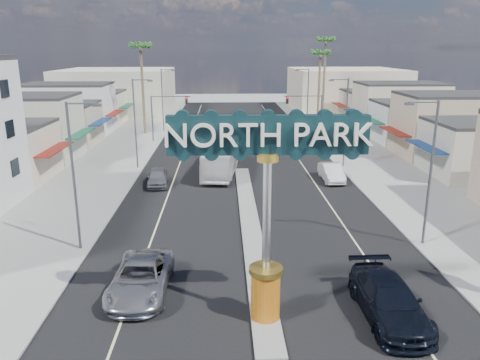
{
  "coord_description": "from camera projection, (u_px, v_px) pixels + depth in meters",
  "views": [
    {
      "loc": [
        -1.82,
        -16.66,
        11.91
      ],
      "look_at": [
        -0.8,
        11.45,
        3.93
      ],
      "focal_mm": 35.0,
      "sensor_mm": 36.0,
      "label": 1
    }
  ],
  "objects": [
    {
      "name": "traffic_signal_left",
      "position": [
        166.0,
        109.0,
        60.14
      ],
      "size": [
        5.09,
        0.45,
        6.0
      ],
      "color": "#47474C",
      "rests_on": "ground"
    },
    {
      "name": "traffic_signal_right",
      "position": [
        308.0,
        109.0,
        60.78
      ],
      "size": [
        5.09,
        0.45,
        6.0
      ],
      "color": "#47474C",
      "rests_on": "ground"
    },
    {
      "name": "car_parked_left",
      "position": [
        158.0,
        177.0,
        41.81
      ],
      "size": [
        2.14,
        4.56,
        1.51
      ],
      "primitive_type": "imported",
      "rotation": [
        0.0,
        0.0,
        0.08
      ],
      "color": "slate",
      "rests_on": "ground"
    },
    {
      "name": "road",
      "position": [
        241.0,
        168.0,
        48.17
      ],
      "size": [
        20.0,
        120.0,
        0.01
      ],
      "primitive_type": "cube",
      "color": "black",
      "rests_on": "ground"
    },
    {
      "name": "suv_left",
      "position": [
        141.0,
        278.0,
        23.37
      ],
      "size": [
        2.92,
        6.07,
        1.67
      ],
      "primitive_type": "imported",
      "rotation": [
        0.0,
        0.0,
        -0.03
      ],
      "color": "#9D9DA2",
      "rests_on": "ground"
    },
    {
      "name": "backdrop_far_left",
      "position": [
        118.0,
        91.0,
        89.58
      ],
      "size": [
        20.0,
        20.0,
        8.0
      ],
      "primitive_type": "cube",
      "color": "#B7B29E",
      "rests_on": "ground"
    },
    {
      "name": "streetlight_l_near",
      "position": [
        76.0,
        170.0,
        27.2
      ],
      "size": [
        2.03,
        0.22,
        9.0
      ],
      "color": "#47474C",
      "rests_on": "ground"
    },
    {
      "name": "storefront_row_left",
      "position": [
        48.0,
        121.0,
        59.02
      ],
      "size": [
        12.0,
        42.0,
        6.0
      ],
      "primitive_type": "cube",
      "color": "beige",
      "rests_on": "ground"
    },
    {
      "name": "car_parked_right",
      "position": [
        331.0,
        172.0,
        43.33
      ],
      "size": [
        1.72,
        4.78,
        1.57
      ],
      "primitive_type": "imported",
      "rotation": [
        0.0,
        0.0,
        0.01
      ],
      "color": "silver",
      "rests_on": "ground"
    },
    {
      "name": "sidewalk_right",
      "position": [
        375.0,
        166.0,
        48.64
      ],
      "size": [
        8.0,
        120.0,
        0.12
      ],
      "primitive_type": "cube",
      "color": "gray",
      "rests_on": "ground"
    },
    {
      "name": "palm_right_mid",
      "position": [
        320.0,
        57.0,
        70.73
      ],
      "size": [
        2.6,
        2.6,
        12.1
      ],
      "color": "brown",
      "rests_on": "ground"
    },
    {
      "name": "suv_right",
      "position": [
        389.0,
        300.0,
        21.19
      ],
      "size": [
        2.63,
        6.18,
        1.78
      ],
      "primitive_type": "imported",
      "rotation": [
        0.0,
        0.0,
        0.02
      ],
      "color": "black",
      "rests_on": "ground"
    },
    {
      "name": "backdrop_far_right",
      "position": [
        345.0,
        90.0,
        91.11
      ],
      "size": [
        20.0,
        20.0,
        8.0
      ],
      "primitive_type": "cube",
      "color": "beige",
      "rests_on": "ground"
    },
    {
      "name": "city_bus",
      "position": [
        222.0,
        157.0,
        45.95
      ],
      "size": [
        3.9,
        11.34,
        3.09
      ],
      "primitive_type": "imported",
      "rotation": [
        0.0,
        0.0,
        -0.12
      ],
      "color": "silver",
      "rests_on": "ground"
    },
    {
      "name": "streetlight_r_far",
      "position": [
        307.0,
        96.0,
        68.31
      ],
      "size": [
        2.03,
        0.22,
        9.0
      ],
      "color": "#47474C",
      "rests_on": "ground"
    },
    {
      "name": "palm_right_far",
      "position": [
        326.0,
        45.0,
        76.08
      ],
      "size": [
        2.6,
        2.6,
        14.1
      ],
      "color": "brown",
      "rests_on": "ground"
    },
    {
      "name": "streetlight_r_near",
      "position": [
        428.0,
        167.0,
        27.92
      ],
      "size": [
        2.03,
        0.22,
        9.0
      ],
      "color": "#47474C",
      "rests_on": "ground"
    },
    {
      "name": "streetlight_l_far",
      "position": [
        163.0,
        97.0,
        67.58
      ],
      "size": [
        2.03,
        0.22,
        9.0
      ],
      "color": "#47474C",
      "rests_on": "ground"
    },
    {
      "name": "streetlight_l_mid",
      "position": [
        136.0,
        119.0,
        46.43
      ],
      "size": [
        2.03,
        0.22,
        9.0
      ],
      "color": "#47474C",
      "rests_on": "ground"
    },
    {
      "name": "sidewalk_left",
      "position": [
        104.0,
        168.0,
        47.67
      ],
      "size": [
        8.0,
        120.0,
        0.12
      ],
      "primitive_type": "cube",
      "color": "gray",
      "rests_on": "ground"
    },
    {
      "name": "palm_left_far",
      "position": [
        141.0,
        51.0,
        63.81
      ],
      "size": [
        2.6,
        2.6,
        13.1
      ],
      "color": "brown",
      "rests_on": "ground"
    },
    {
      "name": "streetlight_r_mid",
      "position": [
        344.0,
        118.0,
        47.15
      ],
      "size": [
        2.03,
        0.22,
        9.0
      ],
      "color": "#47474C",
      "rests_on": "ground"
    },
    {
      "name": "storefront_row_right",
      "position": [
        422.0,
        119.0,
        60.69
      ],
      "size": [
        12.0,
        42.0,
        6.0
      ],
      "primitive_type": "cube",
      "color": "#B7B29E",
      "rests_on": "ground"
    },
    {
      "name": "median_island",
      "position": [
        250.0,
        223.0,
        32.77
      ],
      "size": [
        1.3,
        30.0,
        0.16
      ],
      "primitive_type": "cube",
      "color": "gray",
      "rests_on": "ground"
    },
    {
      "name": "gateway_sign",
      "position": [
        267.0,
        196.0,
        19.61
      ],
      "size": [
        8.2,
        1.5,
        9.15
      ],
      "color": "#BF3E0E",
      "rests_on": "median_island"
    },
    {
      "name": "ground",
      "position": [
        241.0,
        168.0,
        48.17
      ],
      "size": [
        160.0,
        160.0,
        0.0
      ],
      "primitive_type": "plane",
      "color": "gray",
      "rests_on": "ground"
    }
  ]
}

